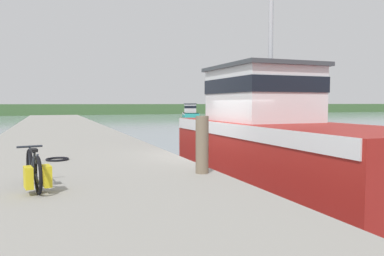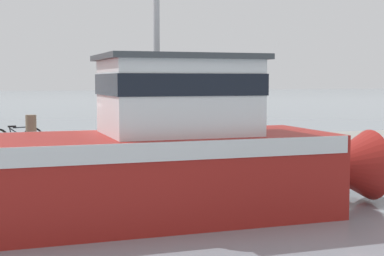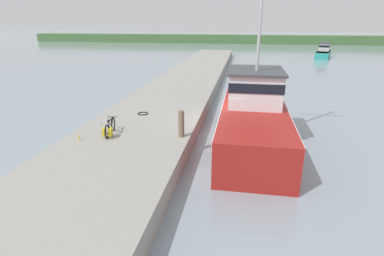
% 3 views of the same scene
% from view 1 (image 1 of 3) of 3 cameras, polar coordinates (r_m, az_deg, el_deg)
% --- Properties ---
extents(ground_plane, '(320.00, 320.00, 0.00)m').
position_cam_1_polar(ground_plane, '(10.98, 3.14, -8.86)').
color(ground_plane, '#84939E').
extents(dock_pier, '(5.58, 80.00, 0.93)m').
position_cam_1_polar(dock_pier, '(9.99, -17.19, -7.58)').
color(dock_pier, gray).
rests_on(dock_pier, ground_plane).
extents(far_shoreline, '(180.00, 5.00, 2.20)m').
position_cam_1_polar(far_shoreline, '(88.08, 2.04, 2.95)').
color(far_shoreline, '#426638').
rests_on(far_shoreline, ground_plane).
extents(fishing_boat_main, '(3.18, 10.72, 10.12)m').
position_cam_1_polar(fishing_boat_main, '(11.46, 12.02, -1.33)').
color(fishing_boat_main, maroon).
rests_on(fishing_boat_main, ground_plane).
extents(boat_white_moored, '(3.86, 8.04, 2.39)m').
position_cam_1_polar(boat_white_moored, '(52.82, -0.27, 2.18)').
color(boat_white_moored, teal).
rests_on(boat_white_moored, ground_plane).
extents(bicycle_touring, '(0.60, 1.67, 0.71)m').
position_cam_1_polar(bicycle_touring, '(6.93, -22.82, -6.12)').
color(bicycle_touring, black).
rests_on(bicycle_touring, dock_pier).
extents(mooring_post, '(0.27, 0.27, 1.21)m').
position_cam_1_polar(mooring_post, '(7.89, 1.54, -2.56)').
color(mooring_post, '#756651').
rests_on(mooring_post, dock_pier).
extents(hose_coil, '(0.58, 0.58, 0.05)m').
position_cam_1_polar(hose_coil, '(10.36, -19.84, -4.49)').
color(hose_coil, black).
rests_on(hose_coil, dock_pier).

